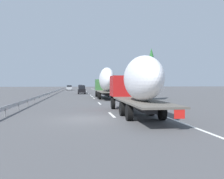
{
  "coord_description": "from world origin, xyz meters",
  "views": [
    {
      "loc": [
        -16.76,
        0.75,
        2.39
      ],
      "look_at": [
        13.24,
        -3.36,
        1.65
      ],
      "focal_mm": 40.03,
      "sensor_mm": 36.0,
      "label": 1
    }
  ],
  "objects_px": {
    "car_silver_hatch": "(69,88)",
    "road_sign": "(112,85)",
    "car_red_compact": "(80,87)",
    "car_black_suv": "(82,90)",
    "truck_lead": "(106,82)",
    "truck_trailing": "(137,83)",
    "car_white_van": "(81,89)"
  },
  "relations": [
    {
      "from": "car_silver_hatch",
      "to": "road_sign",
      "type": "bearing_deg",
      "value": -163.09
    },
    {
      "from": "car_red_compact",
      "to": "car_black_suv",
      "type": "xyz_separation_m",
      "value": [
        -47.29,
        0.17,
        0.03
      ]
    },
    {
      "from": "truck_lead",
      "to": "car_black_suv",
      "type": "height_order",
      "value": "truck_lead"
    },
    {
      "from": "truck_trailing",
      "to": "road_sign",
      "type": "relative_size",
      "value": 4.59
    },
    {
      "from": "car_white_van",
      "to": "car_silver_hatch",
      "type": "bearing_deg",
      "value": 11.97
    },
    {
      "from": "truck_lead",
      "to": "car_red_compact",
      "type": "distance_m",
      "value": 65.8
    },
    {
      "from": "car_white_van",
      "to": "car_black_suv",
      "type": "xyz_separation_m",
      "value": [
        -12.42,
        0.1,
        0.0
      ]
    },
    {
      "from": "car_red_compact",
      "to": "car_silver_hatch",
      "type": "distance_m",
      "value": 16.9
    },
    {
      "from": "car_white_van",
      "to": "road_sign",
      "type": "relative_size",
      "value": 1.4
    },
    {
      "from": "truck_lead",
      "to": "truck_trailing",
      "type": "bearing_deg",
      "value": -180.0
    },
    {
      "from": "car_silver_hatch",
      "to": "road_sign",
      "type": "relative_size",
      "value": 1.4
    },
    {
      "from": "truck_trailing",
      "to": "car_silver_hatch",
      "type": "height_order",
      "value": "truck_trailing"
    },
    {
      "from": "truck_trailing",
      "to": "car_red_compact",
      "type": "distance_m",
      "value": 86.66
    },
    {
      "from": "car_red_compact",
      "to": "car_silver_hatch",
      "type": "bearing_deg",
      "value": 166.38
    },
    {
      "from": "car_silver_hatch",
      "to": "car_black_suv",
      "type": "height_order",
      "value": "car_black_suv"
    },
    {
      "from": "car_red_compact",
      "to": "car_silver_hatch",
      "type": "xyz_separation_m",
      "value": [
        -16.43,
        3.98,
        -0.03
      ]
    },
    {
      "from": "truck_lead",
      "to": "truck_trailing",
      "type": "height_order",
      "value": "truck_lead"
    },
    {
      "from": "truck_trailing",
      "to": "car_white_van",
      "type": "xyz_separation_m",
      "value": [
        51.71,
        3.39,
        -1.46
      ]
    },
    {
      "from": "truck_trailing",
      "to": "car_red_compact",
      "type": "xyz_separation_m",
      "value": [
        86.59,
        3.32,
        -1.49
      ]
    },
    {
      "from": "truck_lead",
      "to": "car_black_suv",
      "type": "bearing_deg",
      "value": 10.75
    },
    {
      "from": "car_silver_hatch",
      "to": "car_white_van",
      "type": "distance_m",
      "value": 18.86
    },
    {
      "from": "truck_trailing",
      "to": "car_silver_hatch",
      "type": "distance_m",
      "value": 70.55
    },
    {
      "from": "car_red_compact",
      "to": "road_sign",
      "type": "height_order",
      "value": "road_sign"
    },
    {
      "from": "truck_lead",
      "to": "road_sign",
      "type": "bearing_deg",
      "value": -11.64
    },
    {
      "from": "car_white_van",
      "to": "truck_trailing",
      "type": "bearing_deg",
      "value": -176.25
    },
    {
      "from": "truck_lead",
      "to": "car_silver_hatch",
      "type": "bearing_deg",
      "value": 8.43
    },
    {
      "from": "truck_trailing",
      "to": "car_white_van",
      "type": "distance_m",
      "value": 51.84
    },
    {
      "from": "truck_trailing",
      "to": "car_black_suv",
      "type": "distance_m",
      "value": 39.48
    },
    {
      "from": "car_red_compact",
      "to": "car_black_suv",
      "type": "height_order",
      "value": "car_black_suv"
    },
    {
      "from": "car_white_van",
      "to": "car_black_suv",
      "type": "height_order",
      "value": "car_black_suv"
    },
    {
      "from": "truck_lead",
      "to": "car_silver_hatch",
      "type": "relative_size",
      "value": 3.31
    },
    {
      "from": "truck_lead",
      "to": "car_black_suv",
      "type": "xyz_separation_m",
      "value": [
        18.4,
        3.49,
        -1.73
      ]
    }
  ]
}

